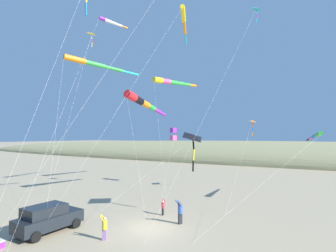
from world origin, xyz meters
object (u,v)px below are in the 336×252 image
object	(u,v)px
person_child_green_jacket	(104,226)
kite_delta_white_trailing	(256,10)
kite_windsock_yellow_midlevel	(171,82)
kite_windsock_red_high_left	(143,103)
kite_windsock_purple_drifting	(94,64)
kite_delta_long_streamer_right	(252,122)
person_child_grey_jacket	(163,206)
kite_box_teal_far_right	(173,134)
kite_delta_black_fish_shape	(193,138)
kite_windsock_orange_high_right	(110,22)
kite_windsock_small_distant	(315,136)
kite_windsock_rainbow_low_near	(184,21)
person_adult_flyer	(180,211)
parked_car	(48,218)
kite_delta_striped_overhead	(92,35)

from	to	relation	value
person_child_green_jacket	kite_delta_white_trailing	bearing A→B (deg)	151.62
kite_windsock_yellow_midlevel	kite_windsock_red_high_left	bearing A→B (deg)	1.79
kite_windsock_purple_drifting	kite_windsock_yellow_midlevel	bearing A→B (deg)	174.47
kite_delta_white_trailing	kite_delta_long_streamer_right	bearing A→B (deg)	-164.50
person_child_grey_jacket	kite_box_teal_far_right	size ratio (longest dim) A/B	0.12
kite_delta_black_fish_shape	kite_windsock_yellow_midlevel	size ratio (longest dim) A/B	0.53
kite_windsock_red_high_left	kite_windsock_orange_high_right	bearing A→B (deg)	-82.10
kite_windsock_yellow_midlevel	kite_windsock_small_distant	world-z (taller)	kite_windsock_yellow_midlevel
kite_delta_black_fish_shape	kite_windsock_red_high_left	size ratio (longest dim) A/B	0.67
kite_delta_black_fish_shape	kite_windsock_purple_drifting	xyz separation A→B (m)	(2.44, -8.80, 6.72)
kite_windsock_rainbow_low_near	kite_box_teal_far_right	distance (m)	13.82
person_adult_flyer	kite_delta_long_streamer_right	xyz separation A→B (m)	(-12.76, 3.19, 7.20)
kite_windsock_rainbow_low_near	parked_car	bearing A→B (deg)	-16.04
parked_car	kite_delta_black_fish_shape	xyz separation A→B (m)	(-7.83, 7.50, 5.47)
kite_delta_long_streamer_right	kite_windsock_small_distant	distance (m)	6.71
kite_delta_white_trailing	kite_windsock_orange_high_right	bearing A→B (deg)	-77.00
kite_windsock_yellow_midlevel	kite_delta_white_trailing	bearing A→B (deg)	71.02
person_adult_flyer	kite_windsock_purple_drifting	xyz separation A→B (m)	(0.28, -8.58, 12.16)
kite_windsock_yellow_midlevel	parked_car	bearing A→B (deg)	0.16
person_child_green_jacket	kite_delta_white_trailing	size ratio (longest dim) A/B	0.08
kite_delta_black_fish_shape	kite_delta_striped_overhead	size ratio (longest dim) A/B	0.38
person_child_grey_jacket	kite_delta_black_fish_shape	bearing A→B (deg)	111.09
kite_delta_black_fish_shape	parked_car	bearing A→B (deg)	-43.76
kite_windsock_rainbow_low_near	kite_windsock_yellow_midlevel	size ratio (longest dim) A/B	1.42
kite_delta_striped_overhead	kite_windsock_yellow_midlevel	bearing A→B (deg)	131.10
kite_delta_long_streamer_right	kite_delta_striped_overhead	world-z (taller)	kite_delta_striped_overhead
kite_windsock_red_high_left	kite_windsock_small_distant	xyz separation A→B (m)	(-4.86, 16.39, -3.65)
person_child_green_jacket	kite_delta_striped_overhead	size ratio (longest dim) A/B	0.08
kite_windsock_red_high_left	kite_windsock_small_distant	bearing A→B (deg)	106.51
kite_delta_white_trailing	kite_windsock_red_high_left	bearing A→B (deg)	-75.15
person_adult_flyer	kite_windsock_orange_high_right	xyz separation A→B (m)	(-5.01, -11.37, 18.86)
kite_windsock_rainbow_low_near	kite_delta_striped_overhead	bearing A→B (deg)	-79.31
kite_windsock_small_distant	kite_windsock_orange_high_right	bearing A→B (deg)	-75.22
person_child_green_jacket	person_child_grey_jacket	size ratio (longest dim) A/B	1.21
kite_windsock_orange_high_right	kite_delta_black_fish_shape	size ratio (longest dim) A/B	2.70
person_child_grey_jacket	kite_windsock_purple_drifting	distance (m)	14.08
kite_delta_long_streamer_right	person_child_green_jacket	bearing A→B (deg)	-19.23
kite_windsock_yellow_midlevel	kite_windsock_purple_drifting	bearing A→B (deg)	-5.53
kite_delta_black_fish_shape	kite_windsock_rainbow_low_near	bearing A→B (deg)	-149.36
kite_windsock_red_high_left	kite_delta_white_trailing	bearing A→B (deg)	104.85
parked_car	person_adult_flyer	bearing A→B (deg)	127.95
person_child_grey_jacket	kite_windsock_small_distant	size ratio (longest dim) A/B	0.08
kite_windsock_orange_high_right	kite_delta_white_trailing	world-z (taller)	kite_windsock_orange_high_right
parked_car	kite_delta_long_streamer_right	world-z (taller)	kite_delta_long_streamer_right
kite_windsock_orange_high_right	kite_delta_striped_overhead	world-z (taller)	kite_windsock_orange_high_right
person_adult_flyer	kite_delta_striped_overhead	xyz separation A→B (m)	(-5.90, -15.06, 18.39)
person_child_green_jacket	kite_windsock_orange_high_right	distance (m)	22.99
kite_delta_black_fish_shape	kite_windsock_small_distant	size ratio (longest dim) A/B	0.47
kite_windsock_rainbow_low_near	kite_windsock_yellow_midlevel	bearing A→B (deg)	-138.42
person_adult_flyer	kite_delta_long_streamer_right	size ratio (longest dim) A/B	0.17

